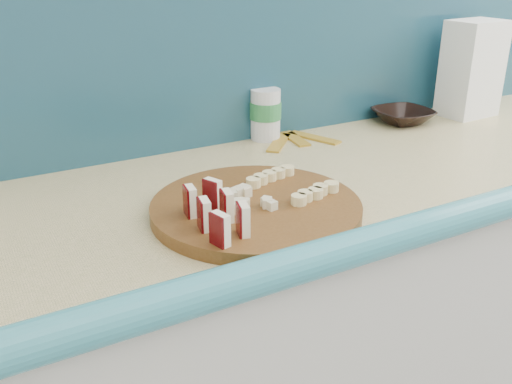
{
  "coord_description": "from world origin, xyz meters",
  "views": [
    {
      "loc": [
        -0.97,
        0.58,
        1.35
      ],
      "look_at": [
        -0.52,
        1.39,
        0.95
      ],
      "focal_mm": 40.0,
      "sensor_mm": 36.0,
      "label": 1
    }
  ],
  "objects": [
    {
      "name": "kitchen_counter",
      "position": [
        0.1,
        1.5,
        0.46
      ],
      "size": [
        2.2,
        0.63,
        0.91
      ],
      "color": "beige",
      "rests_on": "ground"
    },
    {
      "name": "backsplash",
      "position": [
        0.1,
        1.79,
        1.16
      ],
      "size": [
        2.2,
        0.02,
        0.5
      ],
      "primitive_type": "cube",
      "color": "teal",
      "rests_on": "kitchen_counter"
    },
    {
      "name": "cutting_board",
      "position": [
        -0.52,
        1.39,
        0.92
      ],
      "size": [
        0.46,
        0.46,
        0.02
      ],
      "primitive_type": "cylinder",
      "rotation": [
        0.0,
        0.0,
        0.26
      ],
      "color": "#4F2D10",
      "rests_on": "kitchen_counter"
    },
    {
      "name": "apple_wedges",
      "position": [
        -0.62,
        1.34,
        0.96
      ],
      "size": [
        0.07,
        0.16,
        0.05
      ],
      "color": "#FFEECB",
      "rests_on": "cutting_board"
    },
    {
      "name": "apple_chunks",
      "position": [
        -0.54,
        1.38,
        0.94
      ],
      "size": [
        0.06,
        0.06,
        0.02
      ],
      "color": "beige",
      "rests_on": "cutting_board"
    },
    {
      "name": "banana_slices",
      "position": [
        -0.43,
        1.41,
        0.94
      ],
      "size": [
        0.14,
        0.16,
        0.02
      ],
      "color": "beige",
      "rests_on": "cutting_board"
    },
    {
      "name": "brown_bowl",
      "position": [
        0.11,
        1.7,
        0.93
      ],
      "size": [
        0.16,
        0.16,
        0.04
      ],
      "primitive_type": "imported",
      "rotation": [
        0.0,
        0.0,
        -0.06
      ],
      "color": "black",
      "rests_on": "kitchen_counter"
    },
    {
      "name": "flour_bag",
      "position": [
        0.33,
        1.68,
        1.04
      ],
      "size": [
        0.16,
        0.12,
        0.26
      ],
      "primitive_type": "cube",
      "rotation": [
        0.0,
        0.0,
        0.06
      ],
      "color": "white",
      "rests_on": "kitchen_counter"
    },
    {
      "name": "canister",
      "position": [
        -0.28,
        1.76,
        0.98
      ],
      "size": [
        0.08,
        0.08,
        0.13
      ],
      "rotation": [
        0.0,
        0.0,
        0.31
      ],
      "color": "silver",
      "rests_on": "kitchen_counter"
    },
    {
      "name": "banana_peel",
      "position": [
        -0.22,
        1.71,
        0.91
      ],
      "size": [
        0.2,
        0.17,
        0.01
      ],
      "rotation": [
        0.0,
        0.0,
        -0.32
      ],
      "color": "gold",
      "rests_on": "kitchen_counter"
    }
  ]
}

